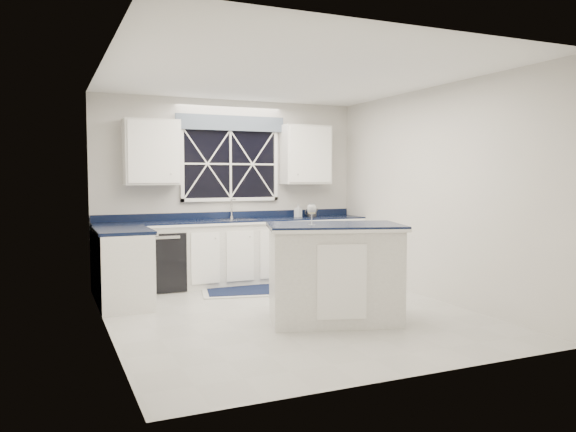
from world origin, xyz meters
name	(u,v)px	position (x,y,z in m)	size (l,w,h in m)	color
ground	(290,313)	(0.00, 0.00, 0.00)	(4.50, 4.50, 0.00)	#ACACA8
back_wall	(230,191)	(0.00, 2.25, 1.35)	(4.00, 0.10, 2.70)	silver
base_cabinets	(218,256)	(-0.33, 1.78, 0.45)	(3.99, 1.60, 0.90)	white
countertop	(236,221)	(0.00, 1.95, 0.92)	(3.98, 0.64, 0.04)	black
dishwasher	(161,260)	(-1.10, 1.95, 0.41)	(0.60, 0.58, 0.82)	black
window	(230,159)	(0.00, 2.20, 1.83)	(1.65, 0.09, 1.26)	black
upper_cabinets	(233,154)	(0.00, 2.08, 1.90)	(3.10, 0.34, 0.90)	white
faucet	(232,208)	(0.00, 2.14, 1.10)	(0.05, 0.20, 0.30)	silver
island	(334,272)	(0.30, -0.50, 0.53)	(1.61, 1.24, 1.06)	white
rug	(253,290)	(0.03, 1.35, 0.01)	(1.52, 1.11, 0.02)	#B5B6B0
kettle	(312,211)	(1.28, 2.08, 1.02)	(0.25, 0.17, 0.18)	#2C2C2F
wine_glass	(312,210)	(0.01, -0.52, 1.22)	(0.10, 0.10, 0.23)	silver
soap_bottle	(298,211)	(1.04, 2.06, 1.04)	(0.09, 0.09, 0.20)	silver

